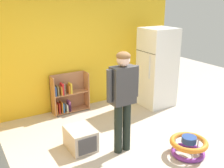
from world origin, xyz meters
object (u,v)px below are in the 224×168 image
at_px(bookshelf, 67,95).
at_px(standing_person, 123,94).
at_px(baby_walker, 188,146).
at_px(pet_carrier, 80,138).
at_px(refrigerator, 157,68).

height_order(bookshelf, standing_person, standing_person).
relative_size(bookshelf, baby_walker, 1.41).
height_order(bookshelf, pet_carrier, bookshelf).
height_order(refrigerator, standing_person, refrigerator).
bearing_deg(refrigerator, standing_person, -143.90).
xyz_separation_m(refrigerator, standing_person, (-1.77, -1.29, 0.11)).
height_order(refrigerator, pet_carrier, refrigerator).
bearing_deg(baby_walker, refrigerator, 64.49).
height_order(baby_walker, pet_carrier, pet_carrier).
relative_size(refrigerator, pet_carrier, 3.22).
xyz_separation_m(bookshelf, pet_carrier, (-0.39, -1.53, -0.19)).
bearing_deg(pet_carrier, bookshelf, 75.58).
bearing_deg(baby_walker, bookshelf, 111.30).
xyz_separation_m(refrigerator, pet_carrier, (-2.33, -0.87, -0.71)).
relative_size(refrigerator, bookshelf, 2.09).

